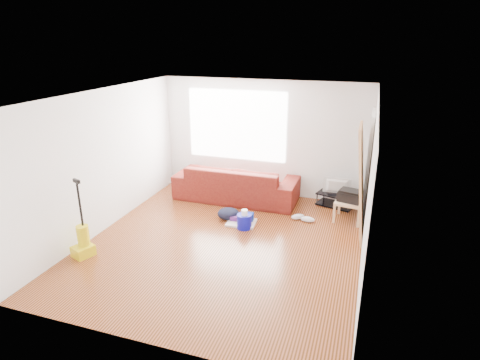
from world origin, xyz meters
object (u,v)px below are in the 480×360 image
(cleaning_tray, at_px, (242,221))
(vacuum, at_px, (83,242))
(bucket, at_px, (244,228))
(tv_stand, at_px, (336,200))
(backpack, at_px, (228,219))
(sofa, at_px, (236,199))
(side_table, at_px, (349,204))

(cleaning_tray, xyz_separation_m, vacuum, (-2.07, -1.89, 0.18))
(bucket, bearing_deg, tv_stand, 46.36)
(tv_stand, relative_size, backpack, 1.95)
(vacuum, bearing_deg, tv_stand, 62.67)
(tv_stand, height_order, cleaning_tray, tv_stand)
(cleaning_tray, bearing_deg, sofa, 113.88)
(sofa, height_order, vacuum, vacuum)
(tv_stand, xyz_separation_m, vacuum, (-3.65, -3.28, 0.09))
(bucket, distance_m, vacuum, 2.77)
(side_table, relative_size, vacuum, 0.43)
(cleaning_tray, height_order, backpack, cleaning_tray)
(sofa, bearing_deg, tv_stand, -172.59)
(sofa, xyz_separation_m, side_table, (2.38, -0.35, 0.34))
(bucket, distance_m, backpack, 0.48)
(sofa, distance_m, cleaning_tray, 1.23)
(bucket, xyz_separation_m, vacuum, (-2.16, -1.72, 0.24))
(backpack, bearing_deg, vacuum, -147.11)
(cleaning_tray, relative_size, vacuum, 0.44)
(tv_stand, relative_size, bucket, 3.03)
(side_table, height_order, cleaning_tray, side_table)
(bucket, bearing_deg, backpack, 146.54)
(backpack, height_order, vacuum, vacuum)
(backpack, bearing_deg, tv_stand, 18.69)
(tv_stand, height_order, bucket, tv_stand)
(bucket, bearing_deg, cleaning_tray, 118.09)
(backpack, bearing_deg, sofa, 84.46)
(tv_stand, bearing_deg, sofa, -156.04)
(cleaning_tray, bearing_deg, vacuum, -137.56)
(tv_stand, distance_m, side_table, 0.72)
(tv_stand, bearing_deg, cleaning_tray, -122.09)
(sofa, xyz_separation_m, vacuum, (-1.57, -3.01, 0.24))
(bucket, relative_size, cleaning_tray, 0.48)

